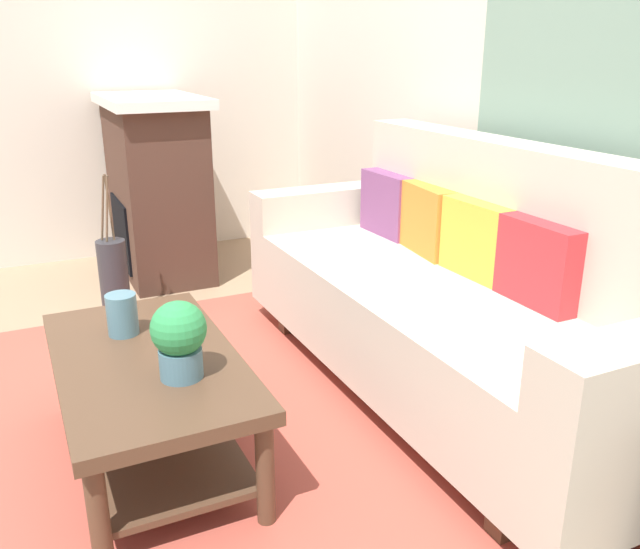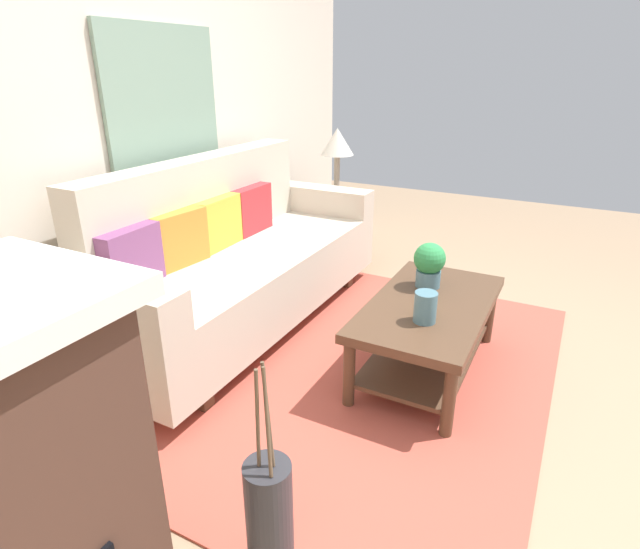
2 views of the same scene
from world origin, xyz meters
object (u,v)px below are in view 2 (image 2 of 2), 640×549
(throw_pillow_crimson, at_px, (251,209))
(side_table, at_px, (336,226))
(tabletop_vase, at_px, (425,307))
(floor_vase, at_px, (270,520))
(throw_pillow_plum, at_px, (130,258))
(couch, at_px, (236,262))
(framed_painting, at_px, (164,95))
(table_lamp, at_px, (337,145))
(throw_pillow_orange, at_px, (179,239))
(throw_pillow_mustard, at_px, (218,223))
(potted_plant_tabletop, at_px, (429,263))
(coffee_table, at_px, (428,322))

(throw_pillow_crimson, xyz_separation_m, side_table, (1.09, -0.14, -0.40))
(tabletop_vase, xyz_separation_m, floor_vase, (-1.22, 0.14, -0.28))
(throw_pillow_plum, distance_m, throw_pillow_crimson, 1.09)
(couch, bearing_deg, throw_pillow_plum, 170.24)
(couch, distance_m, framed_painting, 1.11)
(table_lamp, bearing_deg, couch, 179.42)
(throw_pillow_orange, relative_size, table_lamp, 0.63)
(throw_pillow_plum, relative_size, throw_pillow_crimson, 1.00)
(throw_pillow_mustard, relative_size, throw_pillow_crimson, 1.00)
(throw_pillow_mustard, distance_m, potted_plant_tabletop, 1.35)
(throw_pillow_plum, xyz_separation_m, coffee_table, (0.72, -1.41, -0.37))
(throw_pillow_mustard, bearing_deg, side_table, -5.48)
(throw_pillow_plum, xyz_separation_m, floor_vase, (-0.72, -1.31, -0.45))
(floor_vase, bearing_deg, framed_painting, 48.69)
(coffee_table, distance_m, side_table, 1.94)
(throw_pillow_orange, bearing_deg, potted_plant_tabletop, -67.14)
(couch, bearing_deg, potted_plant_tabletop, -80.66)
(side_table, bearing_deg, couch, 179.42)
(tabletop_vase, bearing_deg, potted_plant_tabletop, 14.47)
(throw_pillow_plum, height_order, floor_vase, throw_pillow_plum)
(side_table, xyz_separation_m, floor_vase, (-2.91, -1.17, -0.05))
(framed_painting, bearing_deg, throw_pillow_plum, -154.88)
(throw_pillow_plum, bearing_deg, coffee_table, -62.94)
(potted_plant_tabletop, height_order, side_table, potted_plant_tabletop)
(coffee_table, bearing_deg, table_lamp, 40.96)
(throw_pillow_crimson, relative_size, side_table, 0.64)
(coffee_table, xyz_separation_m, tabletop_vase, (-0.22, -0.03, 0.19))
(throw_pillow_orange, distance_m, potted_plant_tabletop, 1.45)
(coffee_table, xyz_separation_m, potted_plant_tabletop, (0.21, 0.08, 0.26))
(potted_plant_tabletop, height_order, framed_painting, framed_painting)
(throw_pillow_orange, bearing_deg, couch, -18.99)
(throw_pillow_mustard, bearing_deg, potted_plant_tabletop, -81.52)
(coffee_table, height_order, side_table, side_table)
(table_lamp, bearing_deg, coffee_table, -139.04)
(side_table, bearing_deg, throw_pillow_mustard, 174.52)
(tabletop_vase, bearing_deg, throw_pillow_orange, 95.24)
(throw_pillow_plum, bearing_deg, throw_pillow_crimson, 0.00)
(floor_vase, height_order, framed_painting, framed_painting)
(throw_pillow_mustard, relative_size, coffee_table, 0.33)
(potted_plant_tabletop, bearing_deg, floor_vase, 179.08)
(throw_pillow_orange, relative_size, coffee_table, 0.33)
(side_table, bearing_deg, potted_plant_tabletop, -136.49)
(throw_pillow_plum, height_order, tabletop_vase, throw_pillow_plum)
(tabletop_vase, bearing_deg, throw_pillow_crimson, 67.63)
(throw_pillow_mustard, height_order, table_lamp, table_lamp)
(coffee_table, height_order, potted_plant_tabletop, potted_plant_tabletop)
(potted_plant_tabletop, distance_m, framed_painting, 1.90)
(throw_pillow_plum, xyz_separation_m, framed_painting, (0.73, 0.34, 0.76))
(throw_pillow_plum, xyz_separation_m, table_lamp, (2.18, -0.14, 0.31))
(framed_painting, bearing_deg, floor_vase, -131.31)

